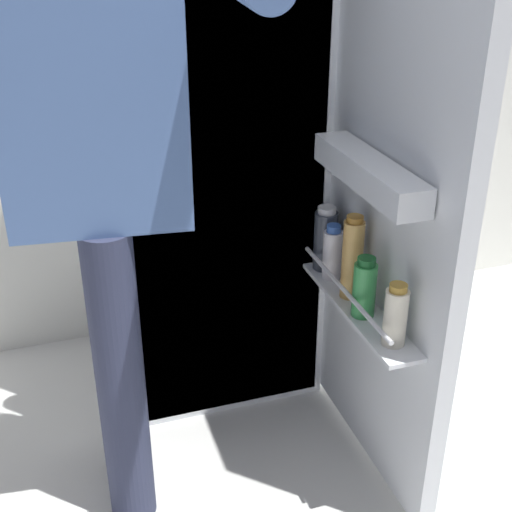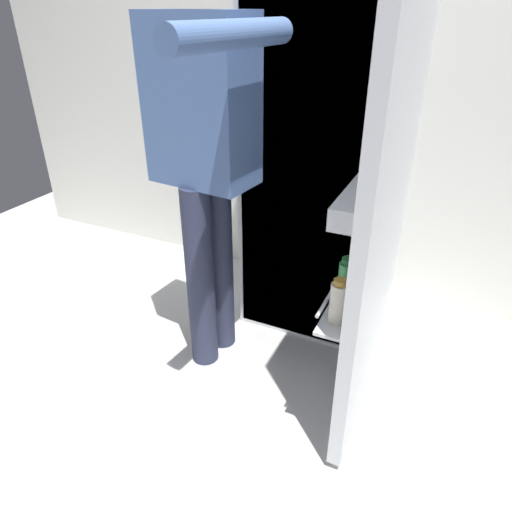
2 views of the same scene
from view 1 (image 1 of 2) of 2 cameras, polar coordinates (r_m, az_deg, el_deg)
The scene contains 3 objects.
ground_plane at distance 2.13m, azimuth -0.61°, elevation -16.69°, with size 5.34×5.34×0.00m, color silver.
refrigerator at distance 2.12m, azimuth -4.06°, elevation 9.91°, with size 0.71×1.23×1.71m.
person at distance 1.55m, azimuth -12.67°, elevation 8.66°, with size 0.53×0.74×1.67m.
Camera 1 is at (-0.46, -1.48, 1.47)m, focal length 48.37 mm.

